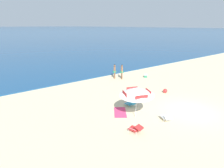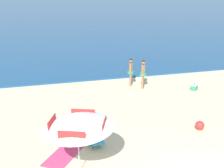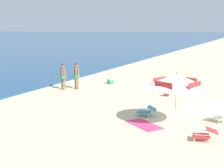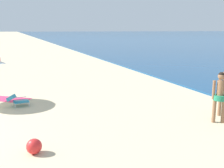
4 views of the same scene
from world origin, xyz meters
name	(u,v)px [view 2 (image 2 of 4)]	position (x,y,z in m)	size (l,w,h in m)	color
beach_umbrella_striped_main	(78,120)	(-4.07, 1.91, 1.98)	(3.22, 3.20, 2.35)	silver
lounge_chair_under_umbrella	(95,141)	(-3.13, 3.49, 0.27)	(0.64, 0.94, 0.52)	teal
person_standing_near_shore	(143,72)	(1.45, 10.04, 1.04)	(0.44, 0.49, 1.80)	#8C6042
person_standing_beside	(131,70)	(0.90, 10.78, 1.02)	(0.43, 0.49, 1.76)	#8C6042
cooler_box	(194,87)	(4.37, 8.81, 0.20)	(0.60, 0.60, 0.43)	#2D7F5B
beach_ball	(200,125)	(1.74, 3.78, 0.21)	(0.41, 0.41, 0.41)	red
beach_towel	(63,156)	(-4.48, 3.17, 0.01)	(0.90, 1.80, 0.01)	#DB3866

